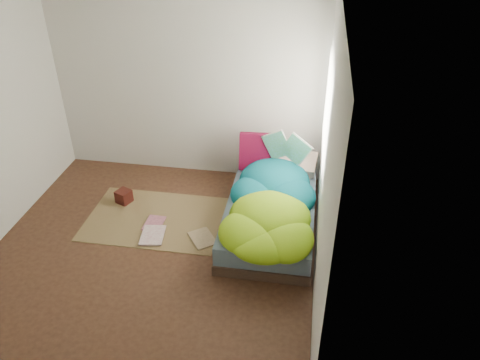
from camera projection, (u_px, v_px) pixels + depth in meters
name	position (u px, v px, depth m)	size (l,w,h in m)	color
ground	(153.00, 250.00, 5.11)	(3.50, 3.50, 0.00)	#3D2317
room_walls	(137.00, 114.00, 4.24)	(3.54, 3.54, 2.62)	silver
bed	(271.00, 210.00, 5.45)	(1.00, 2.00, 0.34)	#31231B
duvet	(270.00, 197.00, 5.09)	(0.96, 1.84, 0.34)	#076A6D
rug	(155.00, 219.00, 5.59)	(1.60, 1.10, 0.01)	brown
pillow_floral	(291.00, 163.00, 5.89)	(0.64, 0.39, 0.14)	silver
pillow_magenta	(258.00, 152.00, 5.82)	(0.46, 0.14, 0.46)	#55052A
open_book	(287.00, 140.00, 5.51)	(0.51, 0.11, 0.31)	green
wooden_box	(124.00, 196.00, 5.83)	(0.16, 0.16, 0.16)	black
floor_book_a	(141.00, 235.00, 5.29)	(0.26, 0.35, 0.03)	white
floor_book_b	(145.00, 223.00, 5.49)	(0.21, 0.29, 0.03)	pink
floor_book_c	(192.00, 242.00, 5.20)	(0.24, 0.33, 0.02)	tan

